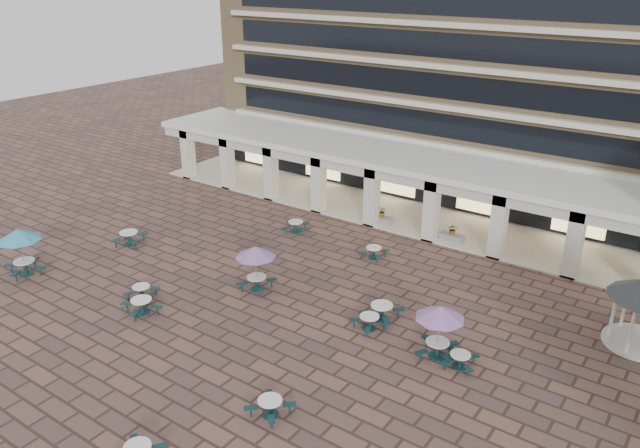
{
  "coord_description": "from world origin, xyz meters",
  "views": [
    {
      "loc": [
        16.97,
        -20.39,
        15.9
      ],
      "look_at": [
        0.43,
        3.0,
        3.87
      ],
      "focal_mm": 35.0,
      "sensor_mm": 36.0,
      "label": 1
    }
  ],
  "objects_px": {
    "picnic_table_0": "(142,305)",
    "planter_right": "(452,235)",
    "picnic_table_2": "(270,406)",
    "planter_left": "(382,217)"
  },
  "relations": [
    {
      "from": "picnic_table_0",
      "to": "planter_right",
      "type": "height_order",
      "value": "planter_right"
    },
    {
      "from": "picnic_table_0",
      "to": "planter_right",
      "type": "relative_size",
      "value": 1.38
    },
    {
      "from": "picnic_table_2",
      "to": "picnic_table_0",
      "type": "bearing_deg",
      "value": 169.59
    },
    {
      "from": "picnic_table_0",
      "to": "picnic_table_2",
      "type": "distance_m",
      "value": 10.15
    },
    {
      "from": "picnic_table_0",
      "to": "planter_left",
      "type": "relative_size",
      "value": 1.38
    },
    {
      "from": "planter_right",
      "to": "picnic_table_0",
      "type": "bearing_deg",
      "value": -118.06
    },
    {
      "from": "planter_left",
      "to": "picnic_table_2",
      "type": "bearing_deg",
      "value": -72.24
    },
    {
      "from": "picnic_table_2",
      "to": "planter_right",
      "type": "distance_m",
      "value": 18.85
    },
    {
      "from": "planter_left",
      "to": "planter_right",
      "type": "xyz_separation_m",
      "value": [
        4.99,
        0.0,
        -0.04
      ]
    },
    {
      "from": "planter_left",
      "to": "planter_right",
      "type": "relative_size",
      "value": 1.0
    }
  ]
}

